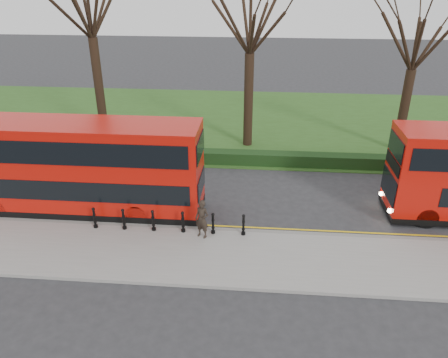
{
  "coord_description": "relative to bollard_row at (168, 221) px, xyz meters",
  "views": [
    {
      "loc": [
        2.82,
        -18.0,
        11.11
      ],
      "look_at": [
        1.21,
        0.5,
        2.0
      ],
      "focal_mm": 35.0,
      "sensor_mm": 36.0,
      "label": 1
    }
  ],
  "objects": [
    {
      "name": "bus_lead",
      "position": [
        -4.48,
        1.78,
        1.67
      ],
      "size": [
        11.57,
        2.66,
        4.6
      ],
      "color": "#B41008",
      "rests_on": "ground"
    },
    {
      "name": "pedestrian",
      "position": [
        1.61,
        -0.32,
        0.4
      ],
      "size": [
        0.77,
        0.66,
        1.8
      ],
      "primitive_type": "imported",
      "rotation": [
        0.0,
        0.0,
        -0.41
      ],
      "color": "black",
      "rests_on": "pavement"
    },
    {
      "name": "ground",
      "position": [
        1.18,
        1.35,
        -0.65
      ],
      "size": [
        120.0,
        120.0,
        0.0
      ],
      "primitive_type": "plane",
      "color": "#28282B",
      "rests_on": "ground"
    },
    {
      "name": "pavement",
      "position": [
        1.18,
        -1.65,
        -0.57
      ],
      "size": [
        60.0,
        4.0,
        0.15
      ],
      "primitive_type": "cube",
      "color": "gray",
      "rests_on": "ground"
    },
    {
      "name": "yellow_line_inner",
      "position": [
        1.18,
        0.85,
        -0.64
      ],
      "size": [
        60.0,
        0.1,
        0.01
      ],
      "primitive_type": "cube",
      "color": "yellow",
      "rests_on": "ground"
    },
    {
      "name": "grass_verge",
      "position": [
        1.18,
        16.35,
        -0.62
      ],
      "size": [
        60.0,
        18.0,
        0.06
      ],
      "primitive_type": "cube",
      "color": "#2A4D19",
      "rests_on": "ground"
    },
    {
      "name": "hedge",
      "position": [
        1.18,
        8.15,
        -0.25
      ],
      "size": [
        60.0,
        0.9,
        0.8
      ],
      "primitive_type": "cube",
      "color": "black",
      "rests_on": "ground"
    },
    {
      "name": "tree_mid",
      "position": [
        3.18,
        11.35,
        7.51
      ],
      "size": [
        7.18,
        7.18,
        11.22
      ],
      "color": "black",
      "rests_on": "ground"
    },
    {
      "name": "bollard_row",
      "position": [
        0.0,
        0.0,
        0.0
      ],
      "size": [
        7.02,
        0.15,
        1.0
      ],
      "color": "black",
      "rests_on": "pavement"
    },
    {
      "name": "kerb",
      "position": [
        1.18,
        0.35,
        -0.57
      ],
      "size": [
        60.0,
        0.25,
        0.16
      ],
      "primitive_type": "cube",
      "color": "slate",
      "rests_on": "ground"
    },
    {
      "name": "tree_right",
      "position": [
        13.18,
        11.35,
        6.4
      ],
      "size": [
        6.21,
        6.21,
        9.71
      ],
      "color": "black",
      "rests_on": "ground"
    },
    {
      "name": "yellow_line_outer",
      "position": [
        1.18,
        0.65,
        -0.64
      ],
      "size": [
        60.0,
        0.1,
        0.01
      ],
      "primitive_type": "cube",
      "color": "yellow",
      "rests_on": "ground"
    }
  ]
}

